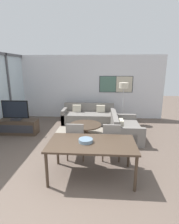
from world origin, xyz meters
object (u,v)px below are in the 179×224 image
object	(u,v)px
sofa_main	(89,116)
floor_lamp	(124,88)
sofa_side	(123,130)
dining_table	(92,146)
television	(15,111)
fruit_bowl	(86,140)
dining_chair_centre	(111,140)
coffee_table	(85,127)
tv_console	(17,127)
dining_chair_left	(76,140)

from	to	relation	value
sofa_main	floor_lamp	bearing A→B (deg)	0.96
sofa_side	dining_table	size ratio (longest dim) A/B	0.90
television	fruit_bowl	distance (m)	3.49
dining_chair_centre	coffee_table	bearing A→B (deg)	116.70
dining_table	sofa_main	bearing A→B (deg)	95.24
tv_console	coffee_table	distance (m)	2.42
dining_chair_left	dining_table	bearing A→B (deg)	-57.40
tv_console	sofa_side	bearing A→B (deg)	-1.33
dining_chair_left	dining_chair_centre	bearing A→B (deg)	1.10
television	coffee_table	distance (m)	2.47
coffee_table	sofa_main	bearing A→B (deg)	90.00
television	dining_chair_centre	xyz separation A→B (m)	(3.20, -1.60, -0.31)
television	dining_chair_left	bearing A→B (deg)	-34.79
sofa_side	tv_console	bearing A→B (deg)	88.67
dining_chair_left	tv_console	bearing A→B (deg)	145.22
sofa_main	fruit_bowl	bearing A→B (deg)	-86.67
television	sofa_side	size ratio (longest dim) A/B	0.57
tv_console	dining_chair_left	world-z (taller)	dining_chair_left
sofa_side	dining_chair_centre	world-z (taller)	dining_chair_centre
coffee_table	sofa_side	bearing A→B (deg)	-2.56
sofa_side	television	bearing A→B (deg)	88.66
tv_console	dining_chair_centre	size ratio (longest dim) A/B	1.47
dining_chair_centre	fruit_bowl	distance (m)	0.95
sofa_main	fruit_bowl	world-z (taller)	fruit_bowl
sofa_main	dining_table	xyz separation A→B (m)	(0.35, -3.78, 0.44)
sofa_main	dining_chair_centre	distance (m)	3.18
tv_console	television	size ratio (longest dim) A/B	1.56
fruit_bowl	tv_console	bearing A→B (deg)	138.95
dining_table	floor_lamp	size ratio (longest dim) A/B	1.07
dining_chair_left	sofa_main	bearing A→B (deg)	88.23
television	coffee_table	size ratio (longest dim) A/B	0.85
dining_table	dining_chair_centre	xyz separation A→B (m)	(0.44, 0.71, -0.18)
tv_console	dining_table	distance (m)	3.62
television	dining_table	xyz separation A→B (m)	(2.76, -2.30, -0.13)
tv_console	sofa_main	size ratio (longest dim) A/B	0.67
dining_table	dining_chair_centre	bearing A→B (deg)	58.02
sofa_main	coffee_table	xyz separation A→B (m)	(-0.00, -1.51, 0.04)
dining_chair_centre	floor_lamp	bearing A→B (deg)	78.44
sofa_side	dining_chair_centre	size ratio (longest dim) A/B	1.66
television	tv_console	bearing A→B (deg)	-90.00
dining_table	dining_chair_left	xyz separation A→B (m)	(-0.44, 0.69, -0.18)
dining_chair_centre	floor_lamp	size ratio (longest dim) A/B	0.58
sofa_main	dining_chair_left	bearing A→B (deg)	-91.77
dining_chair_left	floor_lamp	distance (m)	3.58
dining_chair_left	fruit_bowl	bearing A→B (deg)	-65.29
tv_console	dining_chair_centre	world-z (taller)	dining_chair_centre
coffee_table	dining_chair_centre	xyz separation A→B (m)	(0.79, -1.57, 0.22)
sofa_main	dining_chair_centre	bearing A→B (deg)	-75.61
dining_chair_left	dining_chair_centre	xyz separation A→B (m)	(0.88, 0.02, 0.00)
dining_chair_left	floor_lamp	bearing A→B (deg)	64.03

